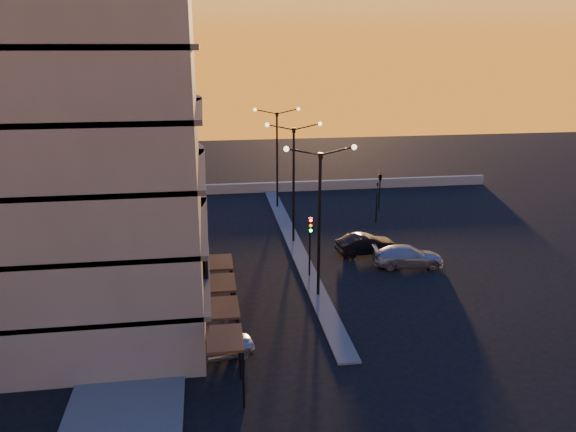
% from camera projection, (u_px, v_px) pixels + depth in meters
% --- Properties ---
extents(ground, '(120.00, 120.00, 0.00)m').
position_uv_depth(ground, '(318.00, 296.00, 35.17)').
color(ground, black).
rests_on(ground, ground).
extents(sidewalk_west, '(5.00, 40.00, 0.12)m').
position_uv_depth(sidewalk_west, '(152.00, 279.00, 37.48)').
color(sidewalk_west, '#535350').
rests_on(sidewalk_west, ground).
extents(median, '(1.20, 36.00, 0.12)m').
position_uv_depth(median, '(293.00, 241.00, 44.61)').
color(median, '#535350').
rests_on(median, ground).
extents(parapet, '(44.00, 0.50, 1.00)m').
position_uv_depth(parapet, '(289.00, 186.00, 59.88)').
color(parapet, slate).
rests_on(parapet, ground).
extents(building, '(14.35, 17.08, 25.00)m').
position_uv_depth(building, '(63.00, 107.00, 29.74)').
color(building, slate).
rests_on(building, ground).
extents(streetlamp_near, '(4.32, 0.32, 9.51)m').
position_uv_depth(streetlamp_near, '(319.00, 210.00, 33.52)').
color(streetlamp_near, black).
rests_on(streetlamp_near, ground).
extents(streetlamp_mid, '(4.32, 0.32, 9.51)m').
position_uv_depth(streetlamp_mid, '(294.00, 173.00, 42.98)').
color(streetlamp_mid, black).
rests_on(streetlamp_mid, ground).
extents(streetlamp_far, '(4.32, 0.32, 9.51)m').
position_uv_depth(streetlamp_far, '(277.00, 150.00, 52.43)').
color(streetlamp_far, black).
rests_on(streetlamp_far, ground).
extents(traffic_light_main, '(0.28, 0.44, 4.25)m').
position_uv_depth(traffic_light_main, '(310.00, 237.00, 37.04)').
color(traffic_light_main, black).
rests_on(traffic_light_main, ground).
extents(signal_east_a, '(0.13, 0.16, 3.60)m').
position_uv_depth(signal_east_a, '(377.00, 201.00, 48.95)').
color(signal_east_a, black).
rests_on(signal_east_a, ground).
extents(signal_east_b, '(0.42, 1.99, 3.60)m').
position_uv_depth(signal_east_b, '(380.00, 177.00, 52.59)').
color(signal_east_b, black).
rests_on(signal_east_b, ground).
extents(car_hatchback, '(4.18, 2.35, 1.34)m').
position_uv_depth(car_hatchback, '(216.00, 345.00, 28.12)').
color(car_hatchback, '#999AA0').
rests_on(car_hatchback, ground).
extents(car_sedan, '(4.63, 2.11, 1.47)m').
position_uv_depth(car_sedan, '(366.00, 244.00, 42.00)').
color(car_sedan, black).
rests_on(car_sedan, ground).
extents(car_wagon, '(5.16, 2.51, 1.45)m').
position_uv_depth(car_wagon, '(408.00, 256.00, 39.68)').
color(car_wagon, '#94969B').
rests_on(car_wagon, ground).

